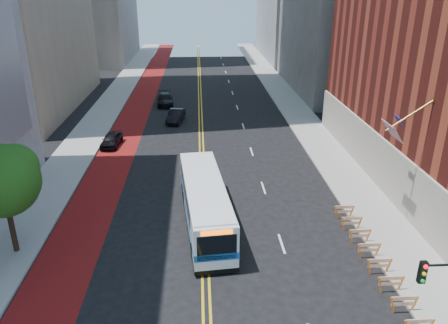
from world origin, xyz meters
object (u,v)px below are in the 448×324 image
transit_bus (205,202)px  car_c (165,100)px  car_a (112,139)px  street_tree (3,178)px  traffic_signal (445,293)px  car_b (176,116)px

transit_bus → car_c: (-4.71, 31.12, -0.91)m
transit_bus → car_a: bearing=114.3°
car_a → car_c: (4.26, 15.43, 0.06)m
street_tree → traffic_signal: size_ratio=1.32×
traffic_signal → car_b: 37.83m
car_c → street_tree: bearing=-106.1°
transit_bus → car_a: size_ratio=2.96×
car_a → car_b: size_ratio=0.90×
traffic_signal → car_c: 45.65m
traffic_signal → car_b: traffic_signal is taller
car_a → car_b: 9.81m
street_tree → car_b: bearing=72.2°
car_b → car_c: bearing=112.6°
car_b → car_a: bearing=-118.1°
car_b → traffic_signal: bearing=-61.2°
transit_bus → car_b: transit_bus is taller
street_tree → car_a: 18.98m
transit_bus → car_c: transit_bus is taller
street_tree → car_c: size_ratio=1.34×
car_a → street_tree: bearing=-91.1°
traffic_signal → car_c: bearing=107.9°
street_tree → car_a: street_tree is taller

